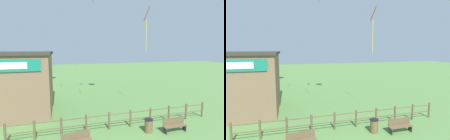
% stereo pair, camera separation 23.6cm
% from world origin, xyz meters
% --- Properties ---
extents(wooden_fence, '(14.71, 0.14, 1.27)m').
position_xyz_m(wooden_fence, '(-0.00, 5.33, 0.70)').
color(wooden_fence, brown).
rests_on(wooden_fence, ground_plane).
extents(seaside_building, '(7.56, 6.18, 5.42)m').
position_xyz_m(seaside_building, '(-8.44, 10.84, 2.72)').
color(seaside_building, '#84664C').
rests_on(seaside_building, ground_plane).
extents(park_bench_near_fence, '(1.70, 0.42, 0.94)m').
position_xyz_m(park_bench_near_fence, '(3.38, 3.72, 0.50)').
color(park_bench_near_fence, brown).
rests_on(park_bench_near_fence, ground_plane).
extents(park_bench_by_building, '(1.74, 0.68, 0.94)m').
position_xyz_m(park_bench_by_building, '(-3.24, 3.62, 0.50)').
color(park_bench_by_building, brown).
rests_on(park_bench_by_building, ground_plane).
extents(trash_bin, '(0.59, 0.59, 0.92)m').
position_xyz_m(trash_bin, '(1.66, 4.18, 0.46)').
color(trash_bin, brown).
rests_on(trash_bin, ground_plane).
extents(kite_red_diamond, '(0.86, 1.04, 3.96)m').
position_xyz_m(kite_red_diamond, '(3.53, 8.38, 8.29)').
color(kite_red_diamond, red).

